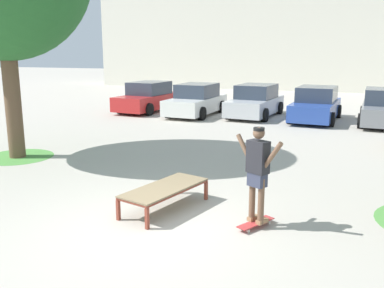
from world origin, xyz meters
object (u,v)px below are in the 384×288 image
at_px(skateboard, 256,223).
at_px(car_blue, 316,105).
at_px(car_red, 148,98).
at_px(car_grey, 384,108).
at_px(car_white, 196,101).
at_px(skater, 258,168).
at_px(skate_box, 165,189).
at_px(car_silver, 256,102).

distance_m(skateboard, car_blue, 12.53).
distance_m(car_red, car_grey, 11.11).
height_order(car_red, car_white, same).
relative_size(skater, car_grey, 0.40).
relative_size(skate_box, car_silver, 0.47).
distance_m(skate_box, car_white, 12.57).
distance_m(skater, car_red, 15.16).
bearing_deg(skater, skate_box, 172.98).
bearing_deg(car_white, skater, -65.44).
height_order(skate_box, car_red, car_red).
height_order(car_red, car_blue, same).
xyz_separation_m(car_silver, car_blue, (2.78, -0.28, 0.00)).
bearing_deg(car_grey, car_red, 178.89).
bearing_deg(skate_box, car_blue, 81.58).
xyz_separation_m(car_red, car_blue, (8.33, -0.13, 0.00)).
distance_m(skateboard, car_red, 15.17).
bearing_deg(car_grey, car_blue, 178.29).
xyz_separation_m(skateboard, car_blue, (-0.03, 12.51, 0.61)).
xyz_separation_m(car_white, car_silver, (2.78, 0.57, 0.00)).
height_order(car_white, car_grey, same).
xyz_separation_m(skateboard, car_white, (-5.58, 12.23, 0.61)).
xyz_separation_m(skate_box, car_white, (-3.74, 12.00, 0.28)).
bearing_deg(car_white, car_blue, 2.96).
bearing_deg(skateboard, car_silver, 102.37).
distance_m(skater, car_white, 13.45).
distance_m(skateboard, skater, 0.99).
height_order(skateboard, skater, skater).
relative_size(car_silver, car_blue, 1.01).
relative_size(car_silver, car_grey, 1.01).
bearing_deg(car_white, car_grey, 1.40).
xyz_separation_m(skate_box, car_grey, (4.60, 12.20, 0.28)).
height_order(car_blue, car_grey, same).
bearing_deg(car_grey, car_white, -178.60).
bearing_deg(car_white, car_red, 171.40).
bearing_deg(car_silver, skateboard, -77.63).
bearing_deg(car_blue, car_red, 179.09).
distance_m(skate_box, skater, 1.98).
relative_size(car_white, car_blue, 0.99).
distance_m(skate_box, skateboard, 1.89).
height_order(skateboard, car_white, car_white).
xyz_separation_m(car_blue, car_grey, (2.78, -0.08, 0.00)).
bearing_deg(car_grey, skate_box, -110.64).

